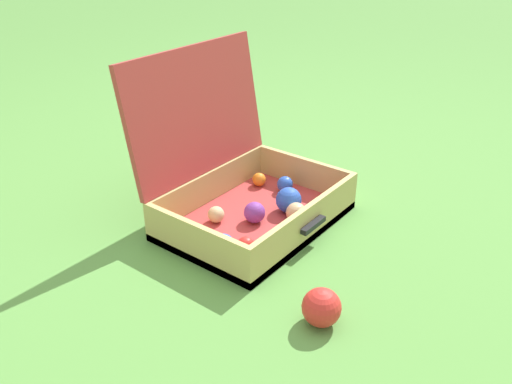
% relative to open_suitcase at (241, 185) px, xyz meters
% --- Properties ---
extents(ground_plane, '(16.00, 16.00, 0.00)m').
position_rel_open_suitcase_xyz_m(ground_plane, '(0.03, -0.10, -0.12)').
color(ground_plane, '#569342').
extents(open_suitcase, '(0.57, 0.51, 0.53)m').
position_rel_open_suitcase_xyz_m(open_suitcase, '(0.00, 0.00, 0.00)').
color(open_suitcase, '#B23838').
rests_on(open_suitcase, ground).
extents(stray_ball_on_grass, '(0.10, 0.10, 0.10)m').
position_rel_open_suitcase_xyz_m(stray_ball_on_grass, '(-0.28, -0.48, -0.07)').
color(stray_ball_on_grass, red).
rests_on(stray_ball_on_grass, ground).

